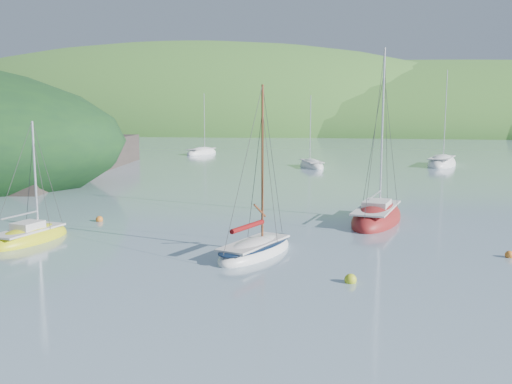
% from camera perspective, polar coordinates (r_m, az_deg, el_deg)
% --- Properties ---
extents(ground, '(700.00, 700.00, 0.00)m').
position_cam_1_polar(ground, '(24.03, -3.06, -8.81)').
color(ground, gray).
rests_on(ground, ground).
extents(shoreline_hills, '(690.00, 135.00, 56.00)m').
position_cam_1_polar(shoreline_hills, '(195.31, 7.88, 6.22)').
color(shoreline_hills, '#37702A').
rests_on(shoreline_hills, ground).
extents(daysailer_white, '(3.83, 6.11, 8.83)m').
position_cam_1_polar(daysailer_white, '(28.03, -0.09, -5.85)').
color(daysailer_white, white).
rests_on(daysailer_white, ground).
extents(sloop_red, '(4.07, 8.30, 11.76)m').
position_cam_1_polar(sloop_red, '(36.78, 11.98, -2.58)').
color(sloop_red, maroon).
rests_on(sloop_red, ground).
extents(sailboat_yellow, '(2.93, 5.57, 7.04)m').
position_cam_1_polar(sailboat_yellow, '(33.12, -21.67, -4.29)').
color(sailboat_yellow, '#CFD417').
rests_on(sailboat_yellow, ground).
extents(distant_sloop_a, '(4.66, 6.99, 9.42)m').
position_cam_1_polar(distant_sloop_a, '(69.54, 5.58, 2.62)').
color(distant_sloop_a, white).
rests_on(distant_sloop_a, ground).
extents(distant_sloop_b, '(5.19, 9.48, 12.82)m').
position_cam_1_polar(distant_sloop_b, '(74.84, 18.08, 2.68)').
color(distant_sloop_b, white).
rests_on(distant_sloop_b, ground).
extents(distant_sloop_c, '(4.37, 7.58, 10.23)m').
position_cam_1_polar(distant_sloop_c, '(89.44, -5.45, 3.90)').
color(distant_sloop_c, white).
rests_on(distant_sloop_c, ground).
extents(mooring_buoys, '(23.91, 9.99, 0.50)m').
position_cam_1_polar(mooring_buoys, '(28.50, 2.97, -5.80)').
color(mooring_buoys, '#B4C31F').
rests_on(mooring_buoys, ground).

